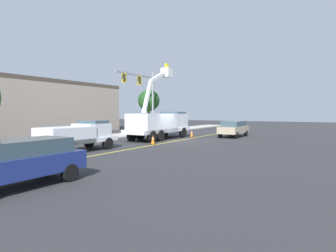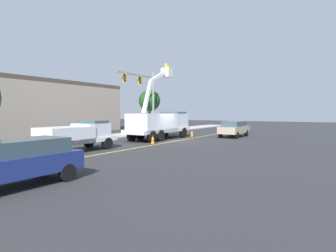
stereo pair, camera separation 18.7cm
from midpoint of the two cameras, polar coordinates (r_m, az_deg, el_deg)
ground at (r=25.96m, az=1.60°, el=-3.04°), size 120.00×120.00×0.00m
sidewalk_far_side at (r=30.77m, az=-11.55°, el=-2.05°), size 60.07×4.99×0.12m
lane_centre_stripe at (r=25.96m, az=1.60°, el=-3.03°), size 49.99×1.32×0.01m
utility_bucket_truck at (r=27.51m, az=-1.87°, el=0.69°), size 8.26×2.75×7.55m
service_pickup_truck at (r=19.90m, az=-18.16°, el=-1.75°), size 5.65×2.29×2.06m
passing_minivan at (r=30.73m, az=13.03°, el=-0.37°), size 4.84×2.04×1.69m
trailing_sedan at (r=11.31m, az=-28.89°, el=-6.14°), size 4.84×2.04×1.69m
traffic_cone_leading at (r=16.43m, az=-22.27°, el=-5.39°), size 0.40×0.40×0.76m
traffic_cone_mid_front at (r=23.07m, az=-3.31°, el=-2.81°), size 0.40×0.40×0.79m
traffic_cone_mid_rear at (r=29.99m, az=4.64°, el=-1.57°), size 0.40×0.40×0.71m
traffic_signal_mast at (r=33.44m, az=-5.22°, el=7.33°), size 6.85×0.63×7.70m
commercial_building_backdrop at (r=38.15m, az=-25.81°, el=3.51°), size 23.63×7.44×6.57m
street_tree_right at (r=37.34m, az=-4.07°, el=5.14°), size 2.86×2.86×5.62m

